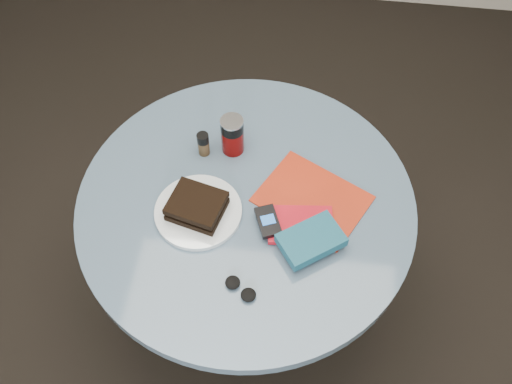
# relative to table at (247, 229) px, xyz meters

# --- Properties ---
(ground) EXTENTS (4.00, 4.00, 0.00)m
(ground) POSITION_rel_table_xyz_m (0.00, 0.00, -0.59)
(ground) COLOR black
(ground) RESTS_ON ground
(table) EXTENTS (1.00, 1.00, 0.75)m
(table) POSITION_rel_table_xyz_m (0.00, 0.00, 0.00)
(table) COLOR black
(table) RESTS_ON ground
(plate) EXTENTS (0.31, 0.31, 0.02)m
(plate) POSITION_rel_table_xyz_m (-0.13, -0.06, 0.17)
(plate) COLOR white
(plate) RESTS_ON table
(sandwich) EXTENTS (0.18, 0.16, 0.05)m
(sandwich) POSITION_rel_table_xyz_m (-0.13, -0.06, 0.21)
(sandwich) COLOR black
(sandwich) RESTS_ON plate
(soda_can) EXTENTS (0.09, 0.09, 0.13)m
(soda_can) POSITION_rel_table_xyz_m (-0.07, 0.19, 0.23)
(soda_can) COLOR #640605
(soda_can) RESTS_ON table
(pepper_grinder) EXTENTS (0.05, 0.05, 0.08)m
(pepper_grinder) POSITION_rel_table_xyz_m (-0.15, 0.16, 0.21)
(pepper_grinder) COLOR #45331D
(pepper_grinder) RESTS_ON table
(magazine) EXTENTS (0.37, 0.34, 0.01)m
(magazine) POSITION_rel_table_xyz_m (0.19, 0.03, 0.17)
(magazine) COLOR #9B240E
(magazine) RESTS_ON table
(red_book) EXTENTS (0.20, 0.14, 0.02)m
(red_book) POSITION_rel_table_xyz_m (0.17, -0.07, 0.18)
(red_book) COLOR #AC0D1B
(red_book) RESTS_ON magazine
(novel) EXTENTS (0.20, 0.19, 0.03)m
(novel) POSITION_rel_table_xyz_m (0.20, -0.13, 0.20)
(novel) COLOR navy
(novel) RESTS_ON red_book
(mp3_player) EXTENTS (0.09, 0.11, 0.02)m
(mp3_player) POSITION_rel_table_xyz_m (0.07, -0.08, 0.19)
(mp3_player) COLOR black
(mp3_player) RESTS_ON red_book
(headphones) EXTENTS (0.10, 0.09, 0.02)m
(headphones) POSITION_rel_table_xyz_m (0.03, -0.29, 0.17)
(headphones) COLOR black
(headphones) RESTS_ON table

